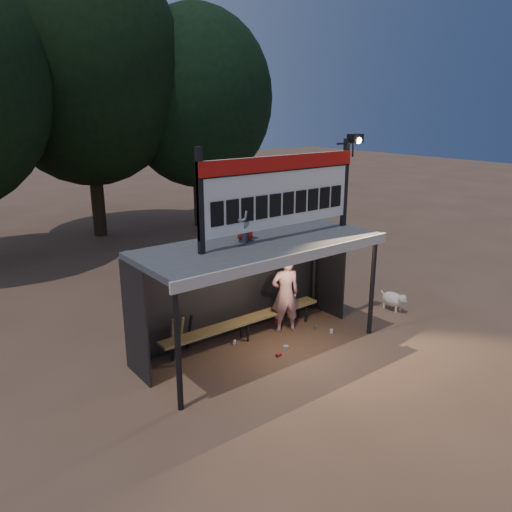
% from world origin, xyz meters
% --- Properties ---
extents(ground, '(80.00, 80.00, 0.00)m').
position_xyz_m(ground, '(0.00, 0.00, 0.00)').
color(ground, brown).
rests_on(ground, ground).
extents(player, '(0.76, 0.63, 1.79)m').
position_xyz_m(player, '(0.99, 0.35, 0.89)').
color(player, silver).
rests_on(player, ground).
extents(child_a, '(0.58, 0.57, 0.94)m').
position_xyz_m(child_a, '(-0.43, 0.08, 2.79)').
color(child_a, gray).
rests_on(child_a, dugout_shelter).
extents(child_b, '(0.49, 0.42, 0.84)m').
position_xyz_m(child_b, '(-0.15, 0.31, 2.74)').
color(child_b, red).
rests_on(child_b, dugout_shelter).
extents(dugout_shelter, '(5.10, 2.08, 2.32)m').
position_xyz_m(dugout_shelter, '(0.00, 0.24, 1.85)').
color(dugout_shelter, '#3E3E41').
rests_on(dugout_shelter, ground).
extents(scoreboard_assembly, '(4.10, 0.27, 1.99)m').
position_xyz_m(scoreboard_assembly, '(0.56, -0.01, 3.32)').
color(scoreboard_assembly, black).
rests_on(scoreboard_assembly, dugout_shelter).
extents(bench, '(4.00, 0.35, 0.48)m').
position_xyz_m(bench, '(0.00, 0.55, 0.43)').
color(bench, olive).
rests_on(bench, ground).
extents(tree_mid, '(7.22, 7.22, 10.36)m').
position_xyz_m(tree_mid, '(1.00, 11.50, 6.17)').
color(tree_mid, black).
rests_on(tree_mid, ground).
extents(tree_right, '(6.08, 6.08, 8.72)m').
position_xyz_m(tree_right, '(5.00, 10.50, 5.19)').
color(tree_right, '#322116').
rests_on(tree_right, ground).
extents(dog, '(0.36, 0.81, 0.49)m').
position_xyz_m(dog, '(3.93, -0.39, 0.28)').
color(dog, beige).
rests_on(dog, ground).
extents(bats, '(0.49, 0.33, 0.84)m').
position_xyz_m(bats, '(-1.41, 0.82, 0.43)').
color(bats, olive).
rests_on(bats, ground).
extents(litter, '(2.16, 1.37, 0.08)m').
position_xyz_m(litter, '(0.79, 0.01, 0.04)').
color(litter, red).
rests_on(litter, ground).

